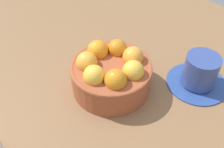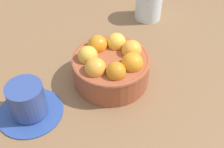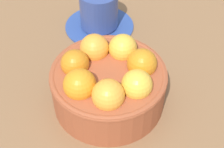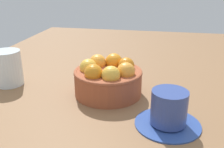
{
  "view_description": "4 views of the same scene",
  "coord_description": "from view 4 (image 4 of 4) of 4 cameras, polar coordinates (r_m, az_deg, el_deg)",
  "views": [
    {
      "loc": [
        28.64,
        -25.47,
        40.62
      ],
      "look_at": [
        0.43,
        -0.16,
        4.22
      ],
      "focal_mm": 41.42,
      "sensor_mm": 36.0,
      "label": 1
    },
    {
      "loc": [
        -16.71,
        43.69,
        46.26
      ],
      "look_at": [
        -0.75,
        1.39,
        3.19
      ],
      "focal_mm": 47.21,
      "sensor_mm": 36.0,
      "label": 2
    },
    {
      "loc": [
        -22.68,
        -23.51,
        38.96
      ],
      "look_at": [
        1.67,
        0.97,
        3.92
      ],
      "focal_mm": 53.26,
      "sensor_mm": 36.0,
      "label": 3
    },
    {
      "loc": [
        56.85,
        12.08,
        27.95
      ],
      "look_at": [
        0.13,
        0.99,
        5.39
      ],
      "focal_mm": 41.13,
      "sensor_mm": 36.0,
      "label": 4
    }
  ],
  "objects": [
    {
      "name": "coffee_cup",
      "position": [
        0.52,
        12.48,
        -8.03
      ],
      "size": [
        13.05,
        13.05,
        7.34
      ],
      "color": "#2C4893",
      "rests_on": "ground_plane"
    },
    {
      "name": "terracotta_bowl",
      "position": [
        0.63,
        -0.88,
        -0.89
      ],
      "size": [
        16.69,
        16.69,
        9.07
      ],
      "color": "#9E4C2D",
      "rests_on": "ground_plane"
    },
    {
      "name": "ground_plane",
      "position": [
        0.65,
        -0.84,
        -5.62
      ],
      "size": [
        156.73,
        98.03,
        3.19
      ],
      "primitive_type": "cube",
      "color": "brown"
    },
    {
      "name": "water_glass",
      "position": [
        0.74,
        -22.15,
        1.26
      ],
      "size": [
        7.38,
        7.38,
        9.36
      ],
      "primitive_type": "cylinder",
      "color": "silver",
      "rests_on": "ground_plane"
    }
  ]
}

